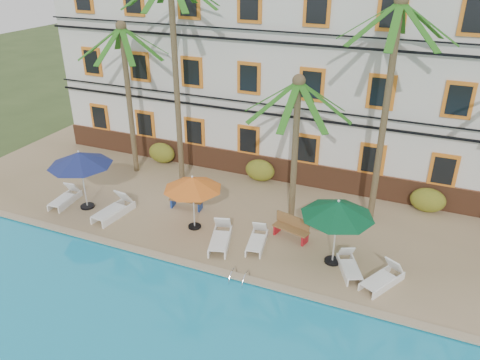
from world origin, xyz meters
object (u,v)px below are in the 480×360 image
at_px(lounger_a, 65,198).
at_px(lounger_d, 257,240).
at_px(lounger_b, 114,209).
at_px(bench_right, 292,227).
at_px(umbrella_blue, 80,159).
at_px(lounger_e, 349,266).
at_px(palm_c, 296,130).
at_px(pool_ladder, 239,280).
at_px(palm_b, 175,58).
at_px(umbrella_red, 193,183).
at_px(lounger_f, 383,278).
at_px(palm_a, 127,79).
at_px(palm_d, 388,90).
at_px(bench_left, 187,198).
at_px(lounger_c, 221,237).
at_px(umbrella_green, 338,209).

xyz_separation_m(lounger_a, lounger_d, (9.24, 0.23, -0.01)).
xyz_separation_m(lounger_b, bench_right, (7.60, 1.34, 0.16)).
height_order(umbrella_blue, lounger_e, umbrella_blue).
distance_m(palm_c, pool_ladder, 6.12).
xyz_separation_m(palm_b, bench_right, (6.34, -2.40, -5.70)).
xyz_separation_m(umbrella_red, lounger_f, (7.71, -0.75, -1.77)).
height_order(palm_a, lounger_b, palm_a).
relative_size(palm_a, lounger_e, 4.36).
bearing_deg(palm_b, bench_right, -20.76).
height_order(umbrella_red, lounger_f, umbrella_red).
distance_m(umbrella_red, lounger_a, 6.64).
xyz_separation_m(palm_d, lounger_f, (1.06, -3.97, -5.47)).
bearing_deg(umbrella_red, lounger_a, -176.01).
relative_size(palm_a, lounger_d, 4.22).
bearing_deg(pool_ladder, lounger_b, 163.90).
distance_m(umbrella_red, bench_left, 2.35).
relative_size(palm_a, lounger_c, 3.63).
relative_size(palm_a, umbrella_green, 2.84).
distance_m(palm_b, umbrella_green, 9.71).
height_order(umbrella_red, umbrella_green, umbrella_green).
relative_size(umbrella_green, pool_ladder, 3.55).
height_order(palm_d, lounger_b, palm_d).
bearing_deg(bench_right, palm_d, 41.36).
height_order(umbrella_green, bench_left, umbrella_green).
xyz_separation_m(lounger_f, pool_ladder, (-4.66, -1.68, -0.27)).
distance_m(lounger_d, bench_right, 1.53).
bearing_deg(lounger_d, umbrella_blue, -178.87).
distance_m(palm_b, lounger_a, 8.02).
xyz_separation_m(palm_d, lounger_e, (-0.15, -3.69, -5.49)).
bearing_deg(bench_left, umbrella_red, -51.39).
relative_size(lounger_b, lounger_f, 1.12).
bearing_deg(lounger_e, pool_ladder, -150.27).
distance_m(lounger_c, bench_right, 2.88).
xyz_separation_m(umbrella_green, lounger_a, (-12.20, -0.30, -1.98)).
relative_size(umbrella_green, bench_left, 1.70).
bearing_deg(palm_a, lounger_d, -25.58).
height_order(umbrella_red, bench_left, umbrella_red).
height_order(lounger_b, lounger_d, lounger_b).
distance_m(palm_a, lounger_e, 13.42).
relative_size(lounger_b, bench_left, 1.36).
height_order(palm_c, lounger_a, palm_c).
distance_m(palm_b, lounger_d, 8.63).
bearing_deg(pool_ladder, bench_left, 137.46).
relative_size(palm_a, palm_b, 0.76).
bearing_deg(lounger_c, palm_a, 147.39).
bearing_deg(lounger_d, lounger_c, -161.12).
xyz_separation_m(lounger_a, lounger_b, (2.72, -0.06, 0.04)).
bearing_deg(pool_ladder, umbrella_red, 141.39).
height_order(palm_b, palm_c, palm_b).
distance_m(umbrella_blue, lounger_b, 2.58).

